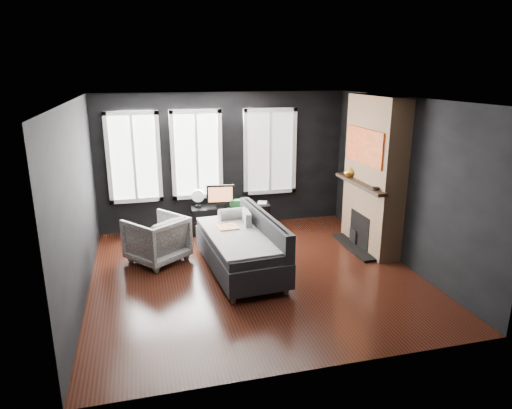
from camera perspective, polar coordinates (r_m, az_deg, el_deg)
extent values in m
plane|color=black|center=(7.31, -0.18, -8.63)|extent=(5.00, 5.00, 0.00)
plane|color=white|center=(6.63, -0.20, 13.02)|extent=(5.00, 5.00, 0.00)
cube|color=black|center=(9.23, -4.02, 5.48)|extent=(5.00, 0.02, 2.70)
cube|color=black|center=(6.71, -21.36, 0.20)|extent=(0.02, 5.00, 2.70)
cube|color=black|center=(7.83, 17.87, 2.74)|extent=(0.02, 5.00, 2.70)
cube|color=gray|center=(7.55, -1.16, -2.33)|extent=(0.12, 0.40, 0.40)
imported|color=white|center=(7.79, -12.31, -3.98)|extent=(1.14, 1.13, 0.86)
imported|color=#D1590C|center=(9.04, -0.76, 0.34)|extent=(0.15, 0.13, 0.12)
imported|color=#C0AF97|center=(9.16, 0.23, 0.93)|extent=(0.17, 0.08, 0.24)
cube|color=#296A33|center=(8.98, -2.55, 0.20)|extent=(0.23, 0.16, 0.12)
imported|color=yellow|center=(8.51, 11.57, 4.06)|extent=(0.25, 0.25, 0.19)
cylinder|color=black|center=(7.66, 14.75, 1.95)|extent=(0.13, 0.13, 0.04)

